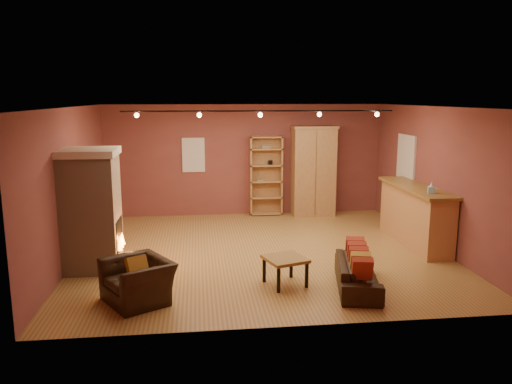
{
  "coord_description": "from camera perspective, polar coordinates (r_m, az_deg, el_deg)",
  "views": [
    {
      "loc": [
        -1.2,
        -9.29,
        2.99
      ],
      "look_at": [
        -0.08,
        0.2,
        1.16
      ],
      "focal_mm": 35.0,
      "sensor_mm": 36.0,
      "label": 1
    }
  ],
  "objects": [
    {
      "name": "tissue_box",
      "position": [
        9.92,
        19.41,
        0.4
      ],
      "size": [
        0.16,
        0.16,
        0.23
      ],
      "rotation": [
        0.0,
        0.0,
        -0.33
      ],
      "color": "#87BCD9",
      "rests_on": "bar_counter"
    },
    {
      "name": "coffee_table",
      "position": [
        8.08,
        3.36,
        -7.92
      ],
      "size": [
        0.76,
        0.76,
        0.46
      ],
      "rotation": [
        0.0,
        0.0,
        0.32
      ],
      "color": "olive",
      "rests_on": "floor"
    },
    {
      "name": "armoire",
      "position": [
        12.73,
        6.56,
        2.44
      ],
      "size": [
        1.12,
        0.64,
        2.27
      ],
      "color": "tan",
      "rests_on": "floor"
    },
    {
      "name": "back_window",
      "position": [
        12.6,
        -7.16,
        4.22
      ],
      "size": [
        0.56,
        0.04,
        0.86
      ],
      "primitive_type": "cube",
      "color": "white",
      "rests_on": "back_wall"
    },
    {
      "name": "right_window",
      "position": [
        11.74,
        16.79,
        3.85
      ],
      "size": [
        0.05,
        0.9,
        1.0
      ],
      "primitive_type": "cube",
      "color": "white",
      "rests_on": "right_wall"
    },
    {
      "name": "floor",
      "position": [
        9.83,
        0.61,
        -6.84
      ],
      "size": [
        7.0,
        7.0,
        0.0
      ],
      "primitive_type": "plane",
      "color": "olive",
      "rests_on": "ground"
    },
    {
      "name": "right_wall",
      "position": [
        10.53,
        19.88,
        1.53
      ],
      "size": [
        0.02,
        6.5,
        2.8
      ],
      "primitive_type": "cube",
      "color": "brown",
      "rests_on": "floor"
    },
    {
      "name": "bookcase",
      "position": [
        12.7,
        1.11,
        1.96
      ],
      "size": [
        0.82,
        0.32,
        2.01
      ],
      "color": "tan",
      "rests_on": "floor"
    },
    {
      "name": "ceiling",
      "position": [
        9.37,
        0.64,
        9.7
      ],
      "size": [
        7.0,
        7.0,
        0.0
      ],
      "primitive_type": "plane",
      "rotation": [
        3.14,
        0.0,
        0.0
      ],
      "color": "#5A301C",
      "rests_on": "back_wall"
    },
    {
      "name": "armchair",
      "position": [
        7.62,
        -13.37,
        -9.09
      ],
      "size": [
        1.04,
        1.16,
        0.85
      ],
      "rotation": [
        0.0,
        0.0,
        -1.02
      ],
      "color": "black",
      "rests_on": "floor"
    },
    {
      "name": "track_rail",
      "position": [
        9.57,
        0.49,
        9.07
      ],
      "size": [
        5.2,
        0.09,
        0.13
      ],
      "color": "black",
      "rests_on": "ceiling"
    },
    {
      "name": "loveseat",
      "position": [
        8.1,
        11.56,
        -8.5
      ],
      "size": [
        0.78,
        1.64,
        0.7
      ],
      "rotation": [
        0.0,
        0.0,
        1.36
      ],
      "color": "black",
      "rests_on": "floor"
    },
    {
      "name": "fireplace",
      "position": [
        9.09,
        -18.26,
        -1.95
      ],
      "size": [
        1.01,
        0.98,
        2.12
      ],
      "color": "tan",
      "rests_on": "floor"
    },
    {
      "name": "back_wall",
      "position": [
        12.7,
        -1.26,
        3.67
      ],
      "size": [
        7.0,
        0.02,
        2.8
      ],
      "primitive_type": "cube",
      "color": "brown",
      "rests_on": "floor"
    },
    {
      "name": "bar_counter",
      "position": [
        10.72,
        17.72,
        -2.48
      ],
      "size": [
        0.67,
        2.52,
        1.2
      ],
      "color": "tan",
      "rests_on": "floor"
    },
    {
      "name": "left_wall",
      "position": [
        9.7,
        -20.34,
        0.75
      ],
      "size": [
        0.02,
        6.5,
        2.8
      ],
      "primitive_type": "cube",
      "color": "brown",
      "rests_on": "floor"
    }
  ]
}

